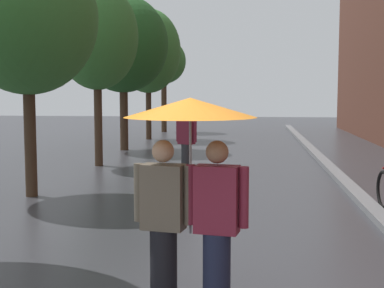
{
  "coord_description": "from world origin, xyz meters",
  "views": [
    {
      "loc": [
        1.06,
        -4.34,
        2.14
      ],
      "look_at": [
        0.2,
        3.66,
        1.35
      ],
      "focal_mm": 51.37,
      "sensor_mm": 36.0,
      "label": 1
    }
  ],
  "objects_px": {
    "pedestrian_walking_midground": "(186,143)",
    "couple_under_umbrella": "(190,166)",
    "street_tree_2": "(97,37)",
    "street_tree_4": "(148,51)",
    "street_tree_3": "(123,44)",
    "street_tree_5": "(164,62)",
    "street_tree_1": "(27,18)"
  },
  "relations": [
    {
      "from": "street_tree_2",
      "to": "pedestrian_walking_midground",
      "type": "distance_m",
      "value": 4.13
    },
    {
      "from": "street_tree_2",
      "to": "pedestrian_walking_midground",
      "type": "bearing_deg",
      "value": -28.0
    },
    {
      "from": "street_tree_4",
      "to": "couple_under_umbrella",
      "type": "bearing_deg",
      "value": -78.2
    },
    {
      "from": "street_tree_2",
      "to": "street_tree_3",
      "type": "xyz_separation_m",
      "value": [
        -0.22,
        4.12,
        0.13
      ]
    },
    {
      "from": "street_tree_5",
      "to": "street_tree_4",
      "type": "bearing_deg",
      "value": -89.8
    },
    {
      "from": "street_tree_2",
      "to": "couple_under_umbrella",
      "type": "height_order",
      "value": "street_tree_2"
    },
    {
      "from": "street_tree_1",
      "to": "couple_under_umbrella",
      "type": "distance_m",
      "value": 7.08
    },
    {
      "from": "street_tree_3",
      "to": "street_tree_5",
      "type": "bearing_deg",
      "value": 89.57
    },
    {
      "from": "street_tree_1",
      "to": "pedestrian_walking_midground",
      "type": "relative_size",
      "value": 3.16
    },
    {
      "from": "couple_under_umbrella",
      "to": "pedestrian_walking_midground",
      "type": "relative_size",
      "value": 1.29
    },
    {
      "from": "street_tree_3",
      "to": "couple_under_umbrella",
      "type": "xyz_separation_m",
      "value": [
        3.96,
        -14.22,
        -2.31
      ]
    },
    {
      "from": "street_tree_5",
      "to": "couple_under_umbrella",
      "type": "distance_m",
      "value": 23.33
    },
    {
      "from": "street_tree_3",
      "to": "street_tree_1",
      "type": "bearing_deg",
      "value": -89.28
    },
    {
      "from": "street_tree_3",
      "to": "street_tree_2",
      "type": "bearing_deg",
      "value": -86.88
    },
    {
      "from": "street_tree_4",
      "to": "couple_under_umbrella",
      "type": "relative_size",
      "value": 2.72
    },
    {
      "from": "street_tree_1",
      "to": "couple_under_umbrella",
      "type": "bearing_deg",
      "value": -55.27
    },
    {
      "from": "street_tree_2",
      "to": "street_tree_4",
      "type": "bearing_deg",
      "value": 90.98
    },
    {
      "from": "street_tree_2",
      "to": "street_tree_5",
      "type": "bearing_deg",
      "value": 90.71
    },
    {
      "from": "street_tree_4",
      "to": "street_tree_3",
      "type": "bearing_deg",
      "value": -91.07
    },
    {
      "from": "pedestrian_walking_midground",
      "to": "couple_under_umbrella",
      "type": "bearing_deg",
      "value": -83.06
    },
    {
      "from": "street_tree_2",
      "to": "street_tree_3",
      "type": "height_order",
      "value": "street_tree_3"
    },
    {
      "from": "street_tree_1",
      "to": "couple_under_umbrella",
      "type": "xyz_separation_m",
      "value": [
        3.85,
        -5.55,
        -2.11
      ]
    },
    {
      "from": "street_tree_3",
      "to": "street_tree_4",
      "type": "bearing_deg",
      "value": 88.93
    },
    {
      "from": "street_tree_3",
      "to": "couple_under_umbrella",
      "type": "height_order",
      "value": "street_tree_3"
    },
    {
      "from": "street_tree_2",
      "to": "street_tree_5",
      "type": "xyz_separation_m",
      "value": [
        -0.16,
        12.81,
        -0.04
      ]
    },
    {
      "from": "couple_under_umbrella",
      "to": "pedestrian_walking_midground",
      "type": "height_order",
      "value": "couple_under_umbrella"
    },
    {
      "from": "street_tree_4",
      "to": "pedestrian_walking_midground",
      "type": "bearing_deg",
      "value": -74.07
    },
    {
      "from": "street_tree_3",
      "to": "couple_under_umbrella",
      "type": "relative_size",
      "value": 2.64
    },
    {
      "from": "street_tree_5",
      "to": "pedestrian_walking_midground",
      "type": "relative_size",
      "value": 2.97
    },
    {
      "from": "street_tree_3",
      "to": "street_tree_4",
      "type": "distance_m",
      "value": 4.34
    },
    {
      "from": "street_tree_1",
      "to": "street_tree_3",
      "type": "xyz_separation_m",
      "value": [
        -0.11,
        8.67,
        0.2
      ]
    },
    {
      "from": "street_tree_2",
      "to": "couple_under_umbrella",
      "type": "xyz_separation_m",
      "value": [
        3.73,
        -10.09,
        -2.18
      ]
    }
  ]
}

